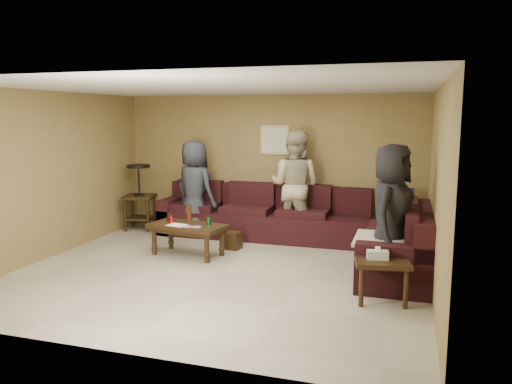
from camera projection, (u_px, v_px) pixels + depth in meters
room at (219, 151)px, 6.64m from camera, size 5.60×5.50×2.50m
sectional_sofa at (302, 229)px, 8.03m from camera, size 4.65×2.90×0.97m
coffee_table at (188, 229)px, 7.64m from camera, size 1.25×0.77×0.77m
end_table_left at (139, 196)px, 9.38m from camera, size 0.65×0.65×1.23m
side_table_right at (382, 266)px, 5.72m from camera, size 0.68×0.59×0.65m
waste_bin at (233, 240)px, 8.04m from camera, size 0.27×0.27×0.28m
wall_art at (275, 140)px, 8.94m from camera, size 0.52×0.04×0.52m
person_left at (195, 189)px, 8.83m from camera, size 0.97×0.81×1.70m
person_middle at (295, 185)px, 8.54m from camera, size 1.04×0.88×1.90m
person_right at (391, 214)px, 6.32m from camera, size 0.78×0.99×1.79m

